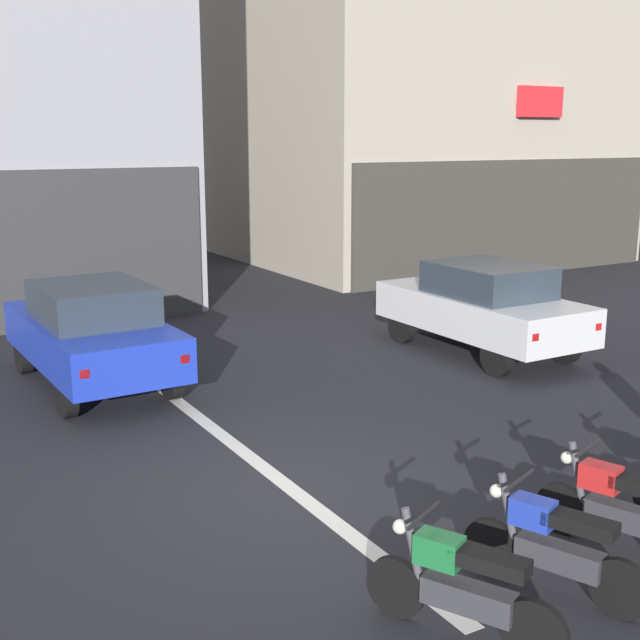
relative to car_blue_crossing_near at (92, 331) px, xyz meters
The scene contains 9 objects.
ground_plane 5.23m from the car_blue_crossing_near, 80.51° to the right, with size 120.00×120.00×0.00m, color #232328.
lane_centre_line 1.53m from the car_blue_crossing_near, 47.17° to the left, with size 0.20×18.00×0.01m, color silver.
building_far_right 16.36m from the car_blue_crossing_near, 35.27° to the left, with size 10.91×9.19×10.17m.
car_blue_crossing_near is the anchor object (origin of this frame).
car_white_parked_kerbside 6.77m from the car_blue_crossing_near, 12.77° to the right, with size 1.80×4.12×1.64m.
car_grey_down_street 7.34m from the car_blue_crossing_near, 68.82° to the left, with size 2.21×4.27×1.64m.
motorcycle_green_row_leftmost 8.12m from the car_blue_crossing_near, 85.17° to the right, with size 0.83×1.52×0.98m.
motorcycle_blue_row_left_mid 8.18m from the car_blue_crossing_near, 77.51° to the right, with size 0.74×1.57×0.98m.
motorcycle_red_row_centre 8.27m from the car_blue_crossing_near, 69.80° to the right, with size 0.68×1.60×0.98m.
Camera 1 is at (-3.98, -7.43, 3.85)m, focal length 46.13 mm.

